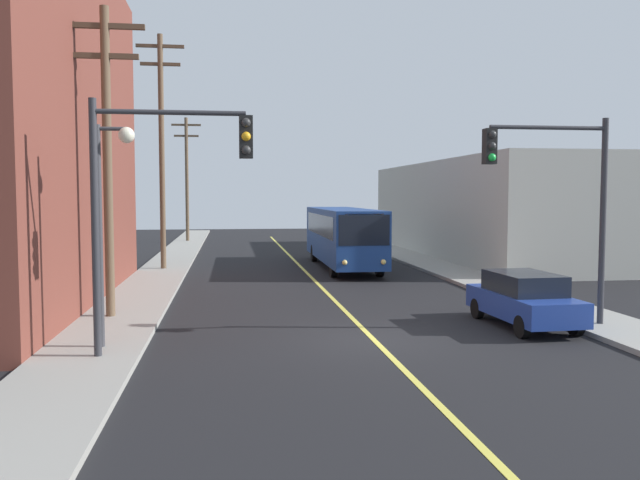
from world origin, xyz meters
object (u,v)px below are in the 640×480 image
at_px(traffic_signal_left_corner, 162,179).
at_px(utility_pole_mid, 162,142).
at_px(utility_pole_near, 107,147).
at_px(parked_car_blue, 524,299).
at_px(street_lamp_left, 108,203).
at_px(city_bus, 342,234).
at_px(fire_hydrant, 518,284).
at_px(traffic_signal_right_corner, 554,182).
at_px(utility_pole_far, 187,173).

bearing_deg(traffic_signal_left_corner, utility_pole_mid, 95.60).
relative_size(utility_pole_near, utility_pole_mid, 0.80).
distance_m(parked_car_blue, street_lamp_left, 12.11).
bearing_deg(traffic_signal_left_corner, street_lamp_left, 144.60).
bearing_deg(city_bus, fire_hydrant, -68.51).
xyz_separation_m(utility_pole_near, traffic_signal_right_corner, (12.98, -3.24, -1.10)).
distance_m(utility_pole_near, utility_pole_far, 34.75).
relative_size(parked_car_blue, traffic_signal_left_corner, 0.74).
bearing_deg(utility_pole_mid, traffic_signal_right_corner, -53.04).
relative_size(city_bus, parked_car_blue, 2.72).
height_order(utility_pole_near, traffic_signal_left_corner, utility_pole_near).
bearing_deg(traffic_signal_right_corner, street_lamp_left, -175.04).
bearing_deg(utility_pole_near, city_bus, 55.04).
height_order(utility_pole_mid, street_lamp_left, utility_pole_mid).
height_order(utility_pole_mid, fire_hydrant, utility_pole_mid).
relative_size(traffic_signal_left_corner, traffic_signal_right_corner, 1.00).
bearing_deg(city_bus, traffic_signal_left_corner, -111.53).
bearing_deg(parked_car_blue, traffic_signal_left_corner, -165.56).
bearing_deg(traffic_signal_left_corner, utility_pole_far, 92.76).
height_order(utility_pole_near, street_lamp_left, utility_pole_near).
height_order(utility_pole_mid, traffic_signal_left_corner, utility_pole_mid).
xyz_separation_m(parked_car_blue, traffic_signal_left_corner, (-10.23, -2.63, 3.46)).
distance_m(utility_pole_far, fire_hydrant, 35.91).
xyz_separation_m(parked_car_blue, utility_pole_mid, (-12.08, 16.28, 5.80)).
xyz_separation_m(utility_pole_mid, utility_pole_far, (-0.07, 21.14, -0.90)).
relative_size(city_bus, fire_hydrant, 14.49).
xyz_separation_m(city_bus, utility_pole_far, (-9.54, 20.77, 3.93)).
bearing_deg(utility_pole_far, fire_hydrant, -66.47).
bearing_deg(utility_pole_mid, fire_hydrant, -39.02).
height_order(city_bus, parked_car_blue, city_bus).
height_order(utility_pole_far, traffic_signal_right_corner, utility_pole_far).
distance_m(city_bus, parked_car_blue, 16.89).
distance_m(utility_pole_near, street_lamp_left, 4.67).
bearing_deg(utility_pole_near, fire_hydrant, 8.54).
bearing_deg(traffic_signal_right_corner, utility_pole_near, 165.97).
bearing_deg(fire_hydrant, parked_car_blue, -112.75).
bearing_deg(utility_pole_mid, parked_car_blue, -53.42).
relative_size(utility_pole_near, traffic_signal_right_corner, 1.59).
relative_size(city_bus, traffic_signal_right_corner, 2.03).
relative_size(utility_pole_mid, traffic_signal_left_corner, 1.99).
height_order(traffic_signal_right_corner, fire_hydrant, traffic_signal_right_corner).
bearing_deg(street_lamp_left, city_bus, 63.72).
bearing_deg(city_bus, traffic_signal_right_corner, -79.44).
relative_size(city_bus, traffic_signal_left_corner, 2.03).
height_order(city_bus, street_lamp_left, street_lamp_left).
bearing_deg(fire_hydrant, city_bus, 111.49).
distance_m(traffic_signal_left_corner, fire_hydrant, 14.84).
distance_m(city_bus, fire_hydrant, 12.75).
distance_m(utility_pole_near, utility_pole_mid, 13.67).
distance_m(utility_pole_mid, traffic_signal_left_corner, 19.15).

